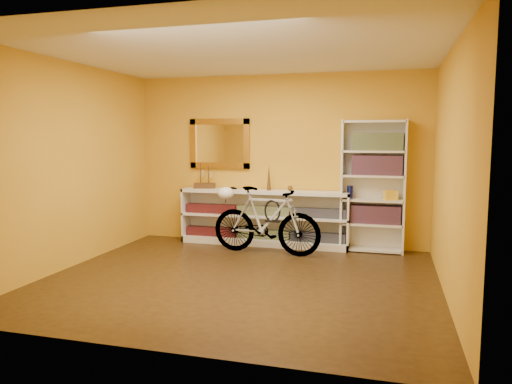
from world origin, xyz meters
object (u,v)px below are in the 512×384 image
(bicycle, at_px, (266,221))
(helmet, at_px, (226,193))
(bookcase, at_px, (373,186))
(console_unit, at_px, (264,218))

(bicycle, xyz_separation_m, helmet, (-0.62, 0.06, 0.36))
(bookcase, height_order, bicycle, bookcase)
(bookcase, bearing_deg, console_unit, -179.11)
(bicycle, bearing_deg, bookcase, -63.32)
(console_unit, bearing_deg, helmet, -132.68)
(bookcase, bearing_deg, helmet, -166.13)
(helmet, bearing_deg, bicycle, -5.23)
(bookcase, relative_size, helmet, 7.91)
(console_unit, distance_m, helmet, 0.78)
(bookcase, xyz_separation_m, bicycle, (-1.44, -0.57, -0.47))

